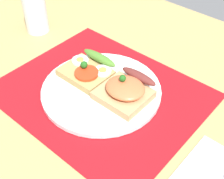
# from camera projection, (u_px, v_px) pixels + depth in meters

# --- Properties ---
(ground_plane) EXTENTS (1.20, 0.90, 0.03)m
(ground_plane) POSITION_uv_depth(u_px,v_px,m) (102.00, 99.00, 0.69)
(ground_plane) COLOR tan
(placemat) EXTENTS (0.41, 0.34, 0.00)m
(placemat) POSITION_uv_depth(u_px,v_px,m) (101.00, 93.00, 0.68)
(placemat) COLOR maroon
(placemat) RESTS_ON ground_plane
(plate) EXTENTS (0.25, 0.25, 0.01)m
(plate) POSITION_uv_depth(u_px,v_px,m) (101.00, 90.00, 0.67)
(plate) COLOR white
(plate) RESTS_ON placemat
(sandwich_egg_tomato) EXTENTS (0.11, 0.10, 0.04)m
(sandwich_egg_tomato) POSITION_uv_depth(u_px,v_px,m) (89.00, 70.00, 0.69)
(sandwich_egg_tomato) COLOR tan
(sandwich_egg_tomato) RESTS_ON plate
(sandwich_salmon) EXTENTS (0.10, 0.11, 0.05)m
(sandwich_salmon) POSITION_uv_depth(u_px,v_px,m) (126.00, 90.00, 0.64)
(sandwich_salmon) COLOR tan
(sandwich_salmon) RESTS_ON plate
(drinking_glass) EXTENTS (0.06, 0.06, 0.11)m
(drinking_glass) POSITION_uv_depth(u_px,v_px,m) (35.00, 12.00, 0.83)
(drinking_glass) COLOR silver
(drinking_glass) RESTS_ON ground_plane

